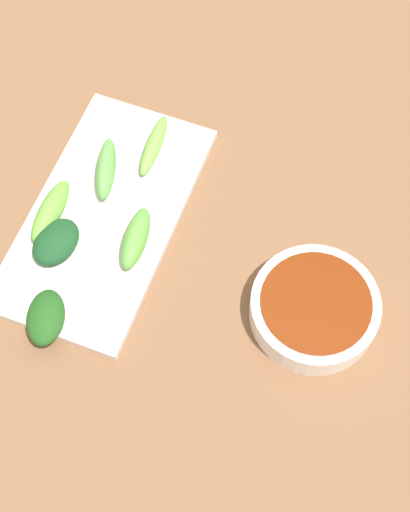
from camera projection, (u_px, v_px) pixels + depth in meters
tabletop at (183, 248)px, 0.97m from camera, size 2.10×2.10×0.02m
sauce_bowl at (314, 308)px, 0.90m from camera, size 0.15×0.15×0.04m
serving_plate at (103, 219)px, 0.97m from camera, size 0.18×0.33×0.01m
broccoli_stalk_0 at (154, 145)px, 1.00m from camera, size 0.03×0.10×0.02m
broccoli_leafy_1 at (46, 318)px, 0.89m from camera, size 0.06×0.08×0.03m
broccoli_leafy_2 at (56, 242)px, 0.93m from camera, size 0.06×0.08×0.03m
broccoli_stalk_3 at (136, 238)px, 0.93m from camera, size 0.04×0.09×0.03m
broccoli_stalk_4 at (106, 169)px, 0.98m from camera, size 0.05×0.09×0.03m
broccoli_stalk_5 at (51, 211)px, 0.95m from camera, size 0.03×0.09×0.03m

